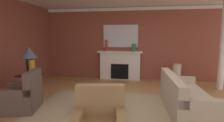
# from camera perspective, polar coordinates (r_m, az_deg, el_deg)

# --- Properties ---
(ground_plane) EXTENTS (9.07, 9.07, 0.00)m
(ground_plane) POSITION_cam_1_polar(r_m,az_deg,el_deg) (4.67, 3.19, -14.15)
(ground_plane) COLOR tan
(wall_fireplace) EXTENTS (7.58, 0.12, 2.88)m
(wall_fireplace) POSITION_cam_1_polar(r_m,az_deg,el_deg) (7.45, 5.97, 5.38)
(wall_fireplace) COLOR brown
(wall_fireplace) RESTS_ON ground_plane
(wall_window) EXTENTS (0.12, 6.72, 2.88)m
(wall_window) POSITION_cam_1_polar(r_m,az_deg,el_deg) (6.12, -31.56, 3.80)
(wall_window) COLOR brown
(wall_window) RESTS_ON ground_plane
(crown_moulding) EXTENTS (7.58, 0.08, 0.12)m
(crown_moulding) POSITION_cam_1_polar(r_m,az_deg,el_deg) (7.44, 6.08, 15.89)
(crown_moulding) COLOR white
(area_rug) EXTENTS (3.24, 2.70, 0.01)m
(area_rug) POSITION_cam_1_polar(r_m,az_deg,el_deg) (4.54, -3.16, -14.72)
(area_rug) COLOR tan
(area_rug) RESTS_ON ground_plane
(fireplace) EXTENTS (1.80, 0.35, 1.15)m
(fireplace) POSITION_cam_1_polar(r_m,az_deg,el_deg) (7.37, 2.53, -1.61)
(fireplace) COLOR white
(fireplace) RESTS_ON ground_plane
(mantel_mirror) EXTENTS (1.39, 0.04, 0.89)m
(mantel_mirror) POSITION_cam_1_polar(r_m,az_deg,el_deg) (7.40, 2.70, 7.78)
(mantel_mirror) COLOR silver
(sofa) EXTENTS (1.00, 2.14, 0.85)m
(sofa) POSITION_cam_1_polar(r_m,az_deg,el_deg) (4.64, 21.74, -10.93)
(sofa) COLOR #BCB299
(sofa) RESTS_ON ground_plane
(armchair_near_window) EXTENTS (0.96, 0.96, 0.95)m
(armchair_near_window) POSITION_cam_1_polar(r_m,az_deg,el_deg) (4.87, -26.35, -10.20)
(armchair_near_window) COLOR brown
(armchair_near_window) RESTS_ON ground_plane
(coffee_table) EXTENTS (1.00, 1.00, 0.45)m
(coffee_table) POSITION_cam_1_polar(r_m,az_deg,el_deg) (4.43, -3.19, -10.78)
(coffee_table) COLOR #2D2319
(coffee_table) RESTS_ON ground_plane
(side_table) EXTENTS (0.56, 0.56, 0.70)m
(side_table) POSITION_cam_1_polar(r_m,az_deg,el_deg) (5.60, -24.04, -6.80)
(side_table) COLOR #2D2319
(side_table) RESTS_ON ground_plane
(table_lamp) EXTENTS (0.44, 0.44, 0.75)m
(table_lamp) POSITION_cam_1_polar(r_m,az_deg,el_deg) (5.47, -24.51, 1.62)
(table_lamp) COLOR black
(table_lamp) RESTS_ON side_table
(vase_tall_corner) EXTENTS (0.30, 0.30, 0.74)m
(vase_tall_corner) POSITION_cam_1_polar(r_m,az_deg,el_deg) (7.17, 19.52, -3.77)
(vase_tall_corner) COLOR beige
(vase_tall_corner) RESTS_ON ground_plane
(vase_on_side_table) EXTENTS (0.15, 0.15, 0.42)m
(vase_on_side_table) POSITION_cam_1_polar(r_m,az_deg,el_deg) (5.32, -23.70, -1.90)
(vase_on_side_table) COLOR #B7892D
(vase_on_side_table) RESTS_ON side_table
(vase_mantel_left) EXTENTS (0.10, 0.10, 0.45)m
(vase_mantel_left) POSITION_cam_1_polar(r_m,az_deg,el_deg) (7.32, -1.77, 4.89)
(vase_mantel_left) COLOR #9E3328
(vase_mantel_left) RESTS_ON fireplace
(vase_mantel_right) EXTENTS (0.17, 0.17, 0.30)m
(vase_mantel_right) POSITION_cam_1_polar(r_m,az_deg,el_deg) (7.19, 6.88, 4.18)
(vase_mantel_right) COLOR #33703D
(vase_mantel_right) RESTS_ON fireplace
(book_red_cover) EXTENTS (0.20, 0.17, 0.04)m
(book_red_cover) POSITION_cam_1_polar(r_m,az_deg,el_deg) (4.43, -2.23, -8.90)
(book_red_cover) COLOR navy
(book_red_cover) RESTS_ON coffee_table
(column_white) EXTENTS (0.20, 0.20, 2.88)m
(column_white) POSITION_cam_1_polar(r_m,az_deg,el_deg) (6.93, 31.37, 4.13)
(column_white) COLOR white
(column_white) RESTS_ON ground_plane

